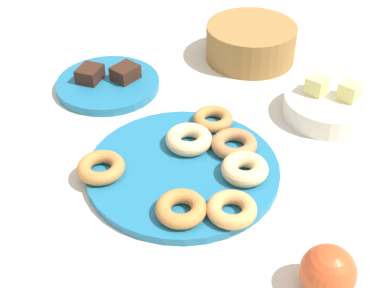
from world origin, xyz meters
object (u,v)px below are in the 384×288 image
Objects in this scene: cake_plate at (108,84)px; basket at (251,42)px; donut_3 at (181,209)px; apple at (328,272)px; donut_0 at (101,167)px; donut_plate at (183,170)px; fruit_bowl at (328,106)px; melon_chunk_right at (349,91)px; melon_chunk_left at (316,85)px; donut_1 at (189,139)px; donut_5 at (234,144)px; donut_2 at (245,169)px; brownie_far at (125,73)px; brownie_near at (90,74)px; donut_6 at (213,119)px; donut_4 at (232,209)px.

cake_plate is 1.07× the size of basket.
apple is (0.24, -0.01, 0.01)m from donut_3.
apple is (0.41, -0.02, 0.01)m from donut_0.
donut_plate is 0.14m from donut_0.
melon_chunk_right reaches higher than fruit_bowl.
melon_chunk_left is 1.00× the size of melon_chunk_right.
fruit_bowl is at bearing 56.46° from donut_0.
melon_chunk_right is at bearing 73.74° from donut_3.
donut_5 is (0.08, 0.03, -0.00)m from donut_1.
donut_2 is 0.98× the size of donut_5.
brownie_far is (-0.36, 0.14, 0.00)m from donut_2.
donut_1 is 0.31m from brownie_near.
donut_plate is 1.90× the size of fruit_bowl.
basket is 0.27m from fruit_bowl.
donut_5 is 0.09m from donut_6.
donut_3 is at bearing -102.61° from fruit_bowl.
melon_chunk_right reaches higher than brownie_far.
donut_2 is at bearing -12.72° from brownie_near.
donut_plate is 3.98× the size of donut_1.
brownie_near is 0.68× the size of apple.
donut_2 is at bearing 145.04° from apple.
donut_0 is 0.24m from donut_4.
donut_0 is 1.07× the size of donut_6.
melon_chunk_right reaches higher than donut_1.
donut_plate is at bearing 155.96° from donut_4.
donut_3 is at bearing -40.52° from brownie_far.
cake_plate is at bearing 170.15° from donut_5.
donut_0 is 0.99× the size of donut_5.
melon_chunk_right is (0.13, 0.23, 0.03)m from donut_5.
donut_0 is (-0.11, -0.09, 0.02)m from donut_plate.
brownie_near is 0.54m from melon_chunk_right.
donut_plate is 4.23× the size of donut_4.
donut_4 is 0.18m from apple.
donut_2 is 0.07m from donut_5.
donut_4 is 1.03× the size of apple.
melon_chunk_left reaches higher than donut_4.
melon_chunk_right is at bearing 74.06° from donut_2.
melon_chunk_right is (0.18, 0.32, 0.05)m from donut_plate.
melon_chunk_left is 0.06m from melon_chunk_right.
basket reaches higher than fruit_bowl.
donut_plate is at bearing -78.15° from basket.
apple reaches higher than donut_0.
brownie_near is 1.48× the size of melon_chunk_right.
donut_plate is 0.11m from donut_2.
brownie_near reaches higher than donut_4.
apple is (0.25, -0.19, 0.01)m from donut_5.
melon_chunk_right is at bearing 51.80° from donut_1.
brownie_near and brownie_far have the same top height.
donut_6 is (-0.02, 0.14, 0.02)m from donut_plate.
donut_plate is 9.38× the size of melon_chunk_right.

